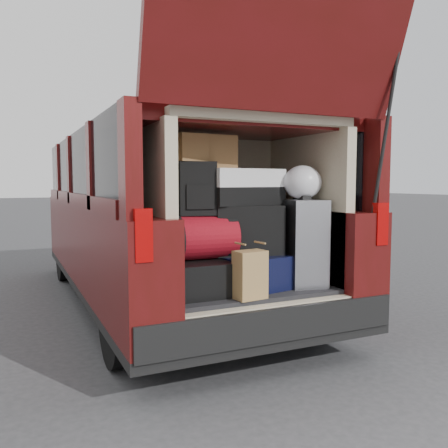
{
  "coord_description": "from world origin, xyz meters",
  "views": [
    {
      "loc": [
        -1.55,
        -2.9,
        1.32
      ],
      "look_at": [
        -0.12,
        0.2,
        1.01
      ],
      "focal_mm": 38.0,
      "sensor_mm": 36.0,
      "label": 1
    }
  ],
  "objects_px": {
    "black_soft_case": "(246,230)",
    "twotone_duffel": "(242,187)",
    "silver_roller": "(301,242)",
    "kraft_bag": "(250,275)",
    "navy_hardshell": "(245,271)",
    "black_hardshell": "(191,276)",
    "backpack": "(196,189)",
    "red_duffel": "(201,237)"
  },
  "relations": [
    {
      "from": "black_soft_case",
      "to": "twotone_duffel",
      "type": "bearing_deg",
      "value": 102.26
    },
    {
      "from": "backpack",
      "to": "navy_hardshell",
      "type": "bearing_deg",
      "value": 4.25
    },
    {
      "from": "backpack",
      "to": "twotone_duffel",
      "type": "xyz_separation_m",
      "value": [
        0.39,
        0.06,
        0.01
      ]
    },
    {
      "from": "silver_roller",
      "to": "navy_hardshell",
      "type": "bearing_deg",
      "value": -178.73
    },
    {
      "from": "black_hardshell",
      "to": "twotone_duffel",
      "type": "height_order",
      "value": "twotone_duffel"
    },
    {
      "from": "black_soft_case",
      "to": "red_duffel",
      "type": "bearing_deg",
      "value": -165.17
    },
    {
      "from": "silver_roller",
      "to": "kraft_bag",
      "type": "distance_m",
      "value": 0.64
    },
    {
      "from": "twotone_duffel",
      "to": "kraft_bag",
      "type": "bearing_deg",
      "value": -118.52
    },
    {
      "from": "navy_hardshell",
      "to": "red_duffel",
      "type": "xyz_separation_m",
      "value": [
        -0.35,
        -0.01,
        0.26
      ]
    },
    {
      "from": "black_hardshell",
      "to": "twotone_duffel",
      "type": "xyz_separation_m",
      "value": [
        0.43,
        0.07,
        0.61
      ]
    },
    {
      "from": "backpack",
      "to": "black_soft_case",
      "type": "bearing_deg",
      "value": 6.79
    },
    {
      "from": "black_hardshell",
      "to": "silver_roller",
      "type": "distance_m",
      "value": 0.88
    },
    {
      "from": "backpack",
      "to": "twotone_duffel",
      "type": "height_order",
      "value": "backpack"
    },
    {
      "from": "silver_roller",
      "to": "backpack",
      "type": "relative_size",
      "value": 1.72
    },
    {
      "from": "black_hardshell",
      "to": "red_duffel",
      "type": "bearing_deg",
      "value": -13.73
    },
    {
      "from": "kraft_bag",
      "to": "twotone_duffel",
      "type": "height_order",
      "value": "twotone_duffel"
    },
    {
      "from": "black_hardshell",
      "to": "backpack",
      "type": "height_order",
      "value": "backpack"
    },
    {
      "from": "navy_hardshell",
      "to": "black_soft_case",
      "type": "bearing_deg",
      "value": 34.63
    },
    {
      "from": "silver_roller",
      "to": "kraft_bag",
      "type": "height_order",
      "value": "silver_roller"
    },
    {
      "from": "black_soft_case",
      "to": "twotone_duffel",
      "type": "relative_size",
      "value": 0.84
    },
    {
      "from": "black_hardshell",
      "to": "red_duffel",
      "type": "height_order",
      "value": "red_duffel"
    },
    {
      "from": "navy_hardshell",
      "to": "kraft_bag",
      "type": "distance_m",
      "value": 0.35
    },
    {
      "from": "black_hardshell",
      "to": "backpack",
      "type": "relative_size",
      "value": 1.57
    },
    {
      "from": "backpack",
      "to": "silver_roller",
      "type": "bearing_deg",
      "value": 0.47
    },
    {
      "from": "black_hardshell",
      "to": "navy_hardshell",
      "type": "bearing_deg",
      "value": -1.08
    },
    {
      "from": "navy_hardshell",
      "to": "backpack",
      "type": "bearing_deg",
      "value": 166.08
    },
    {
      "from": "backpack",
      "to": "kraft_bag",
      "type": "bearing_deg",
      "value": -47.41
    },
    {
      "from": "kraft_bag",
      "to": "black_soft_case",
      "type": "xyz_separation_m",
      "value": [
        0.15,
        0.34,
        0.26
      ]
    },
    {
      "from": "kraft_bag",
      "to": "backpack",
      "type": "distance_m",
      "value": 0.7
    },
    {
      "from": "backpack",
      "to": "twotone_duffel",
      "type": "bearing_deg",
      "value": 16.22
    },
    {
      "from": "kraft_bag",
      "to": "black_soft_case",
      "type": "distance_m",
      "value": 0.45
    },
    {
      "from": "navy_hardshell",
      "to": "red_duffel",
      "type": "bearing_deg",
      "value": 170.74
    },
    {
      "from": "twotone_duffel",
      "to": "red_duffel",
      "type": "bearing_deg",
      "value": -174.66
    },
    {
      "from": "twotone_duffel",
      "to": "navy_hardshell",
      "type": "bearing_deg",
      "value": -108.8
    },
    {
      "from": "backpack",
      "to": "twotone_duffel",
      "type": "relative_size",
      "value": 0.63
    },
    {
      "from": "navy_hardshell",
      "to": "twotone_duffel",
      "type": "bearing_deg",
      "value": 69.01
    },
    {
      "from": "black_hardshell",
      "to": "navy_hardshell",
      "type": "distance_m",
      "value": 0.42
    },
    {
      "from": "navy_hardshell",
      "to": "backpack",
      "type": "distance_m",
      "value": 0.71
    },
    {
      "from": "navy_hardshell",
      "to": "kraft_bag",
      "type": "xyz_separation_m",
      "value": [
        -0.13,
        -0.32,
        0.04
      ]
    },
    {
      "from": "red_duffel",
      "to": "twotone_duffel",
      "type": "height_order",
      "value": "twotone_duffel"
    },
    {
      "from": "kraft_bag",
      "to": "backpack",
      "type": "height_order",
      "value": "backpack"
    },
    {
      "from": "silver_roller",
      "to": "red_duffel",
      "type": "bearing_deg",
      "value": -173.61
    }
  ]
}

